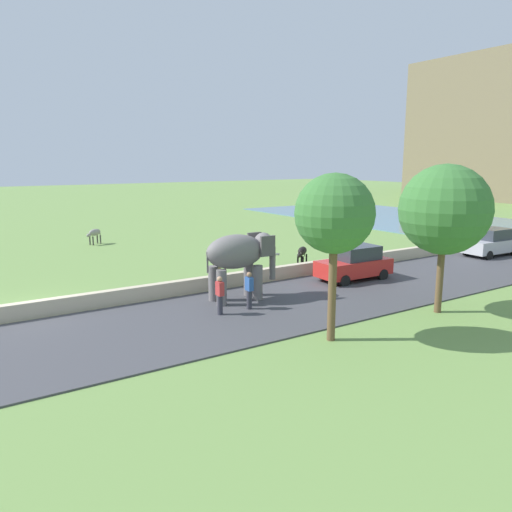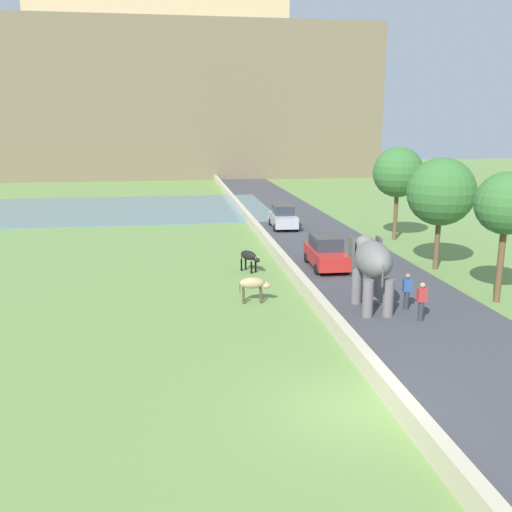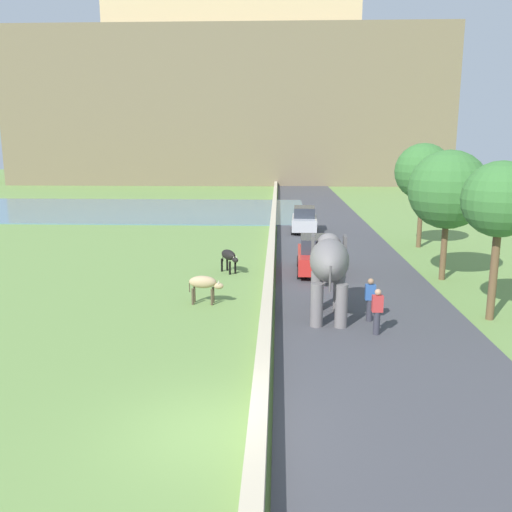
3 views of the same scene
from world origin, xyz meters
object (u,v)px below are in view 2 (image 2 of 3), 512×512
at_px(person_trailing, 422,301).
at_px(cow_black, 249,257).
at_px(elephant, 372,263).
at_px(car_silver, 283,217).
at_px(car_red, 326,252).
at_px(person_beside_elephant, 407,291).
at_px(cow_tan, 253,284).

height_order(person_trailing, cow_black, person_trailing).
relative_size(elephant, car_silver, 0.86).
bearing_deg(car_red, cow_black, -178.57).
bearing_deg(person_trailing, car_red, 99.54).
distance_m(car_silver, cow_black, 12.95).
distance_m(person_beside_elephant, cow_tan, 6.55).
distance_m(car_silver, cow_tan, 18.10).
relative_size(person_beside_elephant, car_silver, 0.40).
bearing_deg(cow_tan, person_beside_elephant, -18.06).
distance_m(person_trailing, car_silver, 20.93).
relative_size(person_beside_elephant, person_trailing, 1.00).
xyz_separation_m(person_trailing, car_red, (-1.47, 8.75, 0.03)).
height_order(person_beside_elephant, person_trailing, same).
bearing_deg(car_red, car_silver, 90.00).
distance_m(person_beside_elephant, cow_black, 9.23).
relative_size(car_silver, car_red, 1.00).
bearing_deg(elephant, cow_tan, 161.52).
bearing_deg(car_red, elephant, -89.89).
relative_size(elephant, person_beside_elephant, 2.15).
xyz_separation_m(person_beside_elephant, cow_black, (-5.71, 7.26, -0.04)).
bearing_deg(cow_tan, car_silver, 74.73).
distance_m(person_beside_elephant, car_silver, 19.55).
height_order(car_red, cow_tan, car_red).
bearing_deg(elephant, car_red, 90.11).
height_order(person_trailing, cow_tan, person_trailing).
height_order(person_beside_elephant, cow_black, person_beside_elephant).
xyz_separation_m(elephant, person_beside_elephant, (1.45, -0.43, -1.16)).
bearing_deg(cow_tan, person_trailing, -28.71).
xyz_separation_m(person_trailing, cow_tan, (-6.24, 3.42, -0.04)).
bearing_deg(elephant, person_trailing, -51.31).
bearing_deg(cow_black, car_silver, 70.85).
height_order(elephant, cow_black, elephant).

